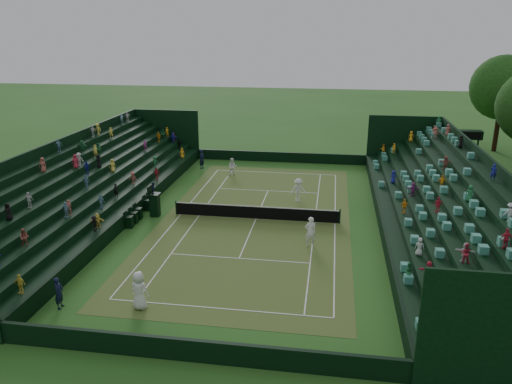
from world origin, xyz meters
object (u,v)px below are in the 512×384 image
at_px(player_far_east, 298,190).
at_px(umpire_chair, 154,202).
at_px(player_near_west, 139,290).
at_px(player_near_east, 310,232).
at_px(player_far_west, 233,167).
at_px(tennis_net, 256,212).

bearing_deg(player_far_east, umpire_chair, -165.27).
bearing_deg(player_far_east, player_near_west, -121.54).
distance_m(umpire_chair, player_near_west, 12.47).
bearing_deg(player_near_east, player_near_west, 32.33).
bearing_deg(player_near_west, player_far_east, -98.32).
bearing_deg(player_far_west, tennis_net, -78.01).
height_order(tennis_net, player_near_west, player_near_west).
height_order(tennis_net, umpire_chair, umpire_chair).
relative_size(player_near_east, player_far_east, 1.05).
height_order(player_near_west, player_far_west, player_near_west).
bearing_deg(umpire_chair, player_near_west, -73.48).
bearing_deg(player_near_west, player_far_west, -77.40).
bearing_deg(player_far_west, player_near_west, -97.60).
bearing_deg(player_near_east, umpire_chair, -33.05).
bearing_deg(player_near_east, player_far_west, -77.32).
bearing_deg(player_far_west, umpire_chair, -115.41).
distance_m(umpire_chair, player_far_west, 11.43).
distance_m(player_near_west, player_near_east, 11.36).
xyz_separation_m(umpire_chair, player_far_east, (9.84, 4.72, -0.15)).
height_order(umpire_chair, player_far_west, umpire_chair).
distance_m(tennis_net, player_near_east, 5.65).
distance_m(umpire_chair, player_far_east, 10.91).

